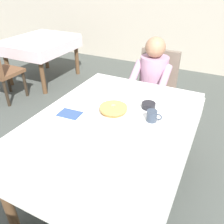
% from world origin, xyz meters
% --- Properties ---
extents(ground_plane, '(14.00, 14.00, 0.00)m').
position_xyz_m(ground_plane, '(0.00, 0.00, 0.00)').
color(ground_plane, '#474C47').
extents(dining_table_main, '(1.12, 1.52, 0.74)m').
position_xyz_m(dining_table_main, '(0.00, 0.00, 0.65)').
color(dining_table_main, white).
rests_on(dining_table_main, ground).
extents(chair_diner, '(0.44, 0.45, 0.93)m').
position_xyz_m(chair_diner, '(-0.02, 1.17, 0.53)').
color(chair_diner, '#7A6B5B').
rests_on(chair_diner, ground).
extents(diner_person, '(0.40, 0.43, 1.12)m').
position_xyz_m(diner_person, '(-0.02, 1.01, 0.67)').
color(diner_person, '#B2849E').
rests_on(diner_person, ground).
extents(plate_breakfast, '(0.28, 0.28, 0.02)m').
position_xyz_m(plate_breakfast, '(-0.02, 0.07, 0.75)').
color(plate_breakfast, white).
rests_on(plate_breakfast, dining_table_main).
extents(breakfast_stack, '(0.21, 0.22, 0.07)m').
position_xyz_m(breakfast_stack, '(-0.03, 0.07, 0.78)').
color(breakfast_stack, tan).
rests_on(breakfast_stack, plate_breakfast).
extents(cup_coffee, '(0.11, 0.08, 0.08)m').
position_xyz_m(cup_coffee, '(0.26, 0.11, 0.78)').
color(cup_coffee, '#333D4C').
rests_on(cup_coffee, dining_table_main).
extents(bowl_butter, '(0.11, 0.11, 0.04)m').
position_xyz_m(bowl_butter, '(0.18, 0.28, 0.76)').
color(bowl_butter, black).
rests_on(bowl_butter, dining_table_main).
extents(syrup_pitcher, '(0.08, 0.08, 0.07)m').
position_xyz_m(syrup_pitcher, '(-0.29, 0.18, 0.78)').
color(syrup_pitcher, silver).
rests_on(syrup_pitcher, dining_table_main).
extents(fork_left_of_plate, '(0.03, 0.18, 0.00)m').
position_xyz_m(fork_left_of_plate, '(-0.21, 0.05, 0.74)').
color(fork_left_of_plate, silver).
rests_on(fork_left_of_plate, dining_table_main).
extents(knife_right_of_plate, '(0.02, 0.20, 0.00)m').
position_xyz_m(knife_right_of_plate, '(0.17, 0.05, 0.74)').
color(knife_right_of_plate, silver).
rests_on(knife_right_of_plate, dining_table_main).
extents(spoon_near_edge, '(0.15, 0.03, 0.00)m').
position_xyz_m(spoon_near_edge, '(-0.01, -0.27, 0.74)').
color(spoon_near_edge, silver).
rests_on(spoon_near_edge, dining_table_main).
extents(napkin_folded, '(0.18, 0.13, 0.01)m').
position_xyz_m(napkin_folded, '(-0.32, -0.08, 0.74)').
color(napkin_folded, '#334C7F').
rests_on(napkin_folded, dining_table_main).
extents(background_table_far, '(0.92, 1.12, 0.74)m').
position_xyz_m(background_table_far, '(-2.20, 1.72, 0.62)').
color(background_table_far, silver).
rests_on(background_table_far, ground).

